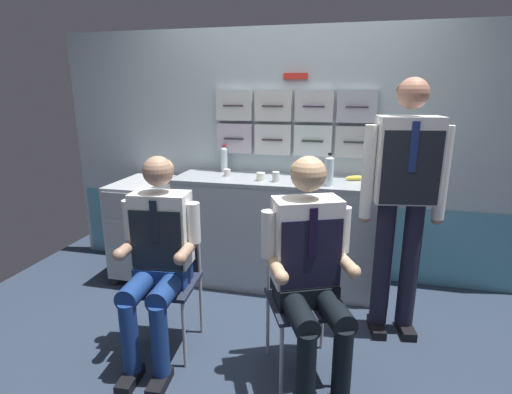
# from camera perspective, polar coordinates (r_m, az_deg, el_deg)

# --- Properties ---
(ground) EXTENTS (4.80, 4.80, 0.04)m
(ground) POSITION_cam_1_polar(r_m,az_deg,el_deg) (2.69, -0.79, -23.00)
(ground) COLOR #273345
(galley_bulkhead) EXTENTS (4.20, 0.14, 2.15)m
(galley_bulkhead) POSITION_cam_1_polar(r_m,az_deg,el_deg) (3.51, 4.75, 5.52)
(galley_bulkhead) COLOR #ABBDC4
(galley_bulkhead) RESTS_ON ground
(galley_counter) EXTENTS (1.80, 0.53, 0.93)m
(galley_counter) POSITION_cam_1_polar(r_m,az_deg,el_deg) (3.39, 3.80, -5.11)
(galley_counter) COLOR #A0A9B0
(galley_counter) RESTS_ON ground
(service_trolley) EXTENTS (0.40, 0.65, 0.87)m
(service_trolley) POSITION_cam_1_polar(r_m,az_deg,el_deg) (3.70, -15.85, -3.90)
(service_trolley) COLOR black
(service_trolley) RESTS_ON ground
(folding_chair_left) EXTENTS (0.43, 0.44, 0.86)m
(folding_chair_left) POSITION_cam_1_polar(r_m,az_deg,el_deg) (2.67, -12.48, -9.57)
(folding_chair_left) COLOR #A8AAAF
(folding_chair_left) RESTS_ON ground
(crew_member_left) EXTENTS (0.49, 0.62, 1.27)m
(crew_member_left) POSITION_cam_1_polar(r_m,az_deg,el_deg) (2.47, -14.03, -7.65)
(crew_member_left) COLOR black
(crew_member_left) RESTS_ON ground
(folding_chair_right) EXTENTS (0.53, 0.53, 0.86)m
(folding_chair_right) POSITION_cam_1_polar(r_m,az_deg,el_deg) (2.41, 6.47, -12.07)
(folding_chair_right) COLOR #A8AAAF
(folding_chair_right) RESTS_ON ground
(crew_member_right) EXTENTS (0.57, 0.70, 1.30)m
(crew_member_right) POSITION_cam_1_polar(r_m,az_deg,el_deg) (2.20, 7.81, -9.52)
(crew_member_right) COLOR black
(crew_member_right) RESTS_ON ground
(crew_member_standing) EXTENTS (0.54, 0.31, 1.72)m
(crew_member_standing) POSITION_cam_1_polar(r_m,az_deg,el_deg) (2.70, 20.56, 1.18)
(crew_member_standing) COLOR black
(crew_member_standing) RESTS_ON ground
(water_bottle_blue_cap) EXTENTS (0.07, 0.07, 0.25)m
(water_bottle_blue_cap) POSITION_cam_1_polar(r_m,az_deg,el_deg) (3.04, 10.52, 3.80)
(water_bottle_blue_cap) COLOR silver
(water_bottle_blue_cap) RESTS_ON galley_counter
(water_bottle_clear) EXTENTS (0.06, 0.06, 0.24)m
(water_bottle_clear) POSITION_cam_1_polar(r_m,az_deg,el_deg) (3.53, -4.59, 5.50)
(water_bottle_clear) COLOR silver
(water_bottle_clear) RESTS_ON galley_counter
(paper_cup_tan) EXTENTS (0.07, 0.07, 0.07)m
(paper_cup_tan) POSITION_cam_1_polar(r_m,az_deg,el_deg) (3.18, 0.70, 3.00)
(paper_cup_tan) COLOR white
(paper_cup_tan) RESTS_ON galley_counter
(coffee_cup_spare) EXTENTS (0.08, 0.08, 0.06)m
(coffee_cup_spare) POSITION_cam_1_polar(r_m,az_deg,el_deg) (3.25, 6.72, 3.09)
(coffee_cup_spare) COLOR silver
(coffee_cup_spare) RESTS_ON galley_counter
(espresso_cup_small) EXTENTS (0.06, 0.06, 0.06)m
(espresso_cup_small) POSITION_cam_1_polar(r_m,az_deg,el_deg) (3.36, -4.19, 3.57)
(espresso_cup_small) COLOR silver
(espresso_cup_small) RESTS_ON galley_counter
(coffee_cup_white) EXTENTS (0.06, 0.06, 0.08)m
(coffee_cup_white) POSITION_cam_1_polar(r_m,az_deg,el_deg) (3.15, 2.88, 2.98)
(coffee_cup_white) COLOR silver
(coffee_cup_white) RESTS_ON galley_counter
(snack_banana) EXTENTS (0.17, 0.10, 0.04)m
(snack_banana) POSITION_cam_1_polar(r_m,az_deg,el_deg) (3.29, 14.14, 2.68)
(snack_banana) COLOR yellow
(snack_banana) RESTS_ON galley_counter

